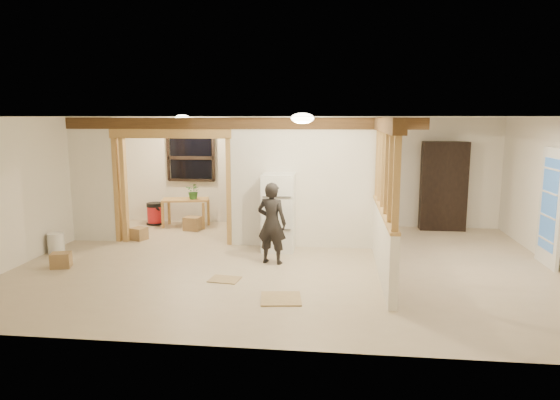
# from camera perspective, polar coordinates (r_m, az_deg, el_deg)

# --- Properties ---
(floor) EXTENTS (9.00, 6.50, 0.01)m
(floor) POSITION_cam_1_polar(r_m,az_deg,el_deg) (8.69, 0.71, -7.27)
(floor) COLOR #C0AC8F
(floor) RESTS_ON ground
(ceiling) EXTENTS (9.00, 6.50, 0.01)m
(ceiling) POSITION_cam_1_polar(r_m,az_deg,el_deg) (8.33, 0.74, 9.48)
(ceiling) COLOR white
(wall_back) EXTENTS (9.00, 0.01, 2.50)m
(wall_back) POSITION_cam_1_polar(r_m,az_deg,el_deg) (11.63, 2.37, 3.28)
(wall_back) COLOR silver
(wall_back) RESTS_ON floor
(wall_front) EXTENTS (9.00, 0.01, 2.50)m
(wall_front) POSITION_cam_1_polar(r_m,az_deg,el_deg) (5.25, -2.93, -4.24)
(wall_front) COLOR silver
(wall_front) RESTS_ON floor
(wall_left) EXTENTS (0.01, 6.50, 2.50)m
(wall_left) POSITION_cam_1_polar(r_m,az_deg,el_deg) (9.94, -26.04, 1.28)
(wall_left) COLOR silver
(wall_left) RESTS_ON floor
(partition_left_stub) EXTENTS (0.90, 0.12, 2.50)m
(partition_left_stub) POSITION_cam_1_polar(r_m,az_deg,el_deg) (10.75, -20.60, 2.18)
(partition_left_stub) COLOR white
(partition_left_stub) RESTS_ON floor
(partition_center) EXTENTS (2.80, 0.12, 2.50)m
(partition_center) POSITION_cam_1_polar(r_m,az_deg,el_deg) (9.59, 2.65, 1.96)
(partition_center) COLOR white
(partition_center) RESTS_ON floor
(doorway_frame) EXTENTS (2.46, 0.14, 2.20)m
(doorway_frame) POSITION_cam_1_polar(r_m,az_deg,el_deg) (10.12, -12.21, 1.30)
(doorway_frame) COLOR tan
(doorway_frame) RESTS_ON floor
(header_beam_back) EXTENTS (7.00, 0.18, 0.22)m
(header_beam_back) POSITION_cam_1_polar(r_m,az_deg,el_deg) (9.66, -4.50, 8.72)
(header_beam_back) COLOR #54371C
(header_beam_back) RESTS_ON ceiling
(header_beam_right) EXTENTS (0.18, 3.30, 0.22)m
(header_beam_right) POSITION_cam_1_polar(r_m,az_deg,el_deg) (7.92, 12.15, 8.41)
(header_beam_right) COLOR #54371C
(header_beam_right) RESTS_ON ceiling
(pony_wall) EXTENTS (0.12, 3.20, 1.00)m
(pony_wall) POSITION_cam_1_polar(r_m,az_deg,el_deg) (8.17, 11.70, -4.90)
(pony_wall) COLOR white
(pony_wall) RESTS_ON floor
(stud_partition) EXTENTS (0.14, 3.20, 1.32)m
(stud_partition) POSITION_cam_1_polar(r_m,az_deg,el_deg) (7.96, 11.98, 3.22)
(stud_partition) COLOR tan
(stud_partition) RESTS_ON pony_wall
(window_back) EXTENTS (1.12, 0.10, 1.10)m
(window_back) POSITION_cam_1_polar(r_m,az_deg,el_deg) (12.00, -10.17, 4.76)
(window_back) COLOR black
(window_back) RESTS_ON wall_back
(french_door) EXTENTS (0.12, 0.86, 2.00)m
(french_door) POSITION_cam_1_polar(r_m,az_deg,el_deg) (9.51, 28.55, -0.76)
(french_door) COLOR white
(french_door) RESTS_ON floor
(ceiling_dome_main) EXTENTS (0.36, 0.36, 0.16)m
(ceiling_dome_main) POSITION_cam_1_polar(r_m,az_deg,el_deg) (7.80, 2.58, 9.33)
(ceiling_dome_main) COLOR #FFEABF
(ceiling_dome_main) RESTS_ON ceiling
(ceiling_dome_util) EXTENTS (0.32, 0.32, 0.14)m
(ceiling_dome_util) POSITION_cam_1_polar(r_m,az_deg,el_deg) (11.10, -11.11, 9.18)
(ceiling_dome_util) COLOR #FFEABF
(ceiling_dome_util) RESTS_ON ceiling
(hanging_bulb) EXTENTS (0.07, 0.07, 0.07)m
(hanging_bulb) POSITION_cam_1_polar(r_m,az_deg,el_deg) (10.29, -9.57, 7.55)
(hanging_bulb) COLOR #FFD88C
(hanging_bulb) RESTS_ON ceiling
(refrigerator) EXTENTS (0.60, 0.58, 1.46)m
(refrigerator) POSITION_cam_1_polar(r_m,az_deg,el_deg) (9.36, -0.15, -1.43)
(refrigerator) COLOR white
(refrigerator) RESTS_ON floor
(woman) EXTENTS (0.58, 0.45, 1.41)m
(woman) POSITION_cam_1_polar(r_m,az_deg,el_deg) (8.53, -0.95, -2.66)
(woman) COLOR black
(woman) RESTS_ON floor
(work_table) EXTENTS (1.12, 0.72, 0.65)m
(work_table) POSITION_cam_1_polar(r_m,az_deg,el_deg) (11.68, -10.71, -1.44)
(work_table) COLOR tan
(work_table) RESTS_ON floor
(potted_plant) EXTENTS (0.41, 0.38, 0.37)m
(potted_plant) POSITION_cam_1_polar(r_m,az_deg,el_deg) (11.50, -9.83, 1.01)
(potted_plant) COLOR #396C2B
(potted_plant) RESTS_ON work_table
(shop_vac) EXTENTS (0.51, 0.51, 0.52)m
(shop_vac) POSITION_cam_1_polar(r_m,az_deg,el_deg) (12.09, -14.12, -1.50)
(shop_vac) COLOR #B4181D
(shop_vac) RESTS_ON floor
(bookshelf) EXTENTS (0.99, 0.33, 1.97)m
(bookshelf) POSITION_cam_1_polar(r_m,az_deg,el_deg) (11.64, 18.19, 1.51)
(bookshelf) COLOR black
(bookshelf) RESTS_ON floor
(bucket) EXTENTS (0.38, 0.38, 0.38)m
(bucket) POSITION_cam_1_polar(r_m,az_deg,el_deg) (10.18, -24.23, -4.51)
(bucket) COLOR white
(bucket) RESTS_ON floor
(box_util_a) EXTENTS (0.40, 0.35, 0.30)m
(box_util_a) POSITION_cam_1_polar(r_m,az_deg,el_deg) (11.32, -9.95, -2.66)
(box_util_a) COLOR #98754A
(box_util_a) RESTS_ON floor
(box_util_b) EXTENTS (0.35, 0.35, 0.25)m
(box_util_b) POSITION_cam_1_polar(r_m,az_deg,el_deg) (10.69, -15.81, -3.73)
(box_util_b) COLOR #98754A
(box_util_b) RESTS_ON floor
(box_front) EXTENTS (0.37, 0.33, 0.25)m
(box_front) POSITION_cam_1_polar(r_m,az_deg,el_deg) (9.19, -23.74, -6.31)
(box_front) COLOR #98754A
(box_front) RESTS_ON floor
(floor_panel_near) EXTENTS (0.62, 0.62, 0.02)m
(floor_panel_near) POSITION_cam_1_polar(r_m,az_deg,el_deg) (7.04, 0.10, -11.21)
(floor_panel_near) COLOR tan
(floor_panel_near) RESTS_ON floor
(floor_panel_far) EXTENTS (0.50, 0.42, 0.01)m
(floor_panel_far) POSITION_cam_1_polar(r_m,az_deg,el_deg) (7.88, -6.34, -9.01)
(floor_panel_far) COLOR tan
(floor_panel_far) RESTS_ON floor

